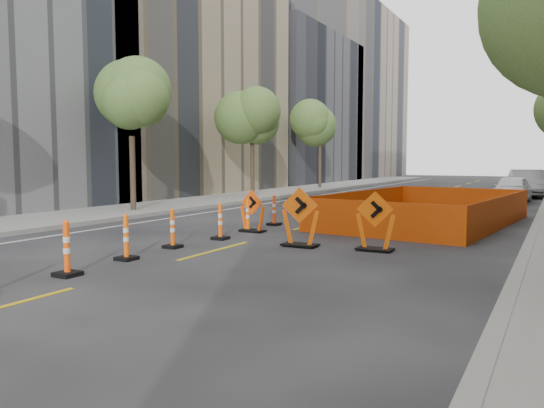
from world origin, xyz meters
The scene contains 20 objects.
ground_plane centered at (0.00, 0.00, 0.00)m, with size 140.00×140.00×0.00m, color black.
sidewalk_left centered at (-9.00, 12.00, 0.07)m, with size 4.00×90.00×0.15m, color gray.
bld_left_d centered at (-17.00, 39.20, 7.00)m, with size 12.00×16.00×14.00m, color #4C4C51.
bld_left_e centered at (-17.00, 55.60, 10.00)m, with size 12.00×20.00×20.00m, color gray.
tree_l_b centered at (-8.40, 10.00, 4.53)m, with size 2.80×2.80×5.95m.
tree_l_c centered at (-8.40, 20.00, 4.53)m, with size 2.80×2.80×5.95m.
tree_l_d centered at (-8.40, 30.00, 4.53)m, with size 2.80×2.80×5.95m.
channelizer_3 centered at (-0.91, 0.17, 0.57)m, with size 0.45×0.45×1.13m, color #FF510A, non-canonical shape.
channelizer_4 centered at (-1.09, 1.99, 0.53)m, with size 0.42×0.42×1.07m, color #FF5E0A, non-canonical shape.
channelizer_5 centered at (-1.22, 3.81, 0.52)m, with size 0.41×0.41×1.04m, color #EA5509, non-canonical shape.
channelizer_6 centered at (-0.95, 5.63, 0.53)m, with size 0.42×0.42×1.07m, color #FF5B0A, non-canonical shape.
channelizer_7 centered at (-1.12, 7.45, 0.53)m, with size 0.42×0.42×1.06m, color #FF600A, non-canonical shape.
channelizer_8 centered at (-1.14, 9.27, 0.54)m, with size 0.42×0.42×1.07m, color #EC3B09, non-canonical shape.
chevron_sign_left centered at (-0.94, 7.44, 0.68)m, with size 0.91×0.54×1.36m, color #E04809, non-canonical shape.
chevron_sign_center centered at (1.62, 5.62, 0.79)m, with size 1.06×0.63×1.58m, color #FF610A, non-canonical shape.
chevron_sign_right centered at (3.57, 5.94, 0.76)m, with size 1.01×0.61×1.52m, color #F05D0A, non-canonical shape.
safety_fence centered at (3.43, 12.32, 0.55)m, with size 5.17×8.81×1.10m, color #DD5E0B, non-canonical shape.
parked_car_near centered at (5.39, 23.82, 0.72)m, with size 1.71×4.25×1.45m, color white.
parked_car_mid centered at (5.86, 29.08, 0.83)m, with size 1.77×5.06×1.67m, color gray.
parked_car_far centered at (5.90, 34.89, 0.78)m, with size 2.18×5.36×1.55m, color black.
Camera 1 is at (7.66, -7.01, 2.34)m, focal length 35.00 mm.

